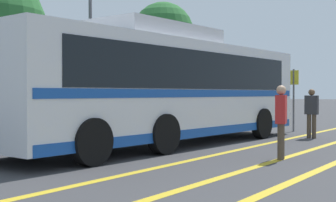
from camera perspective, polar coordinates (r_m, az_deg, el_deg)
name	(u,v)px	position (r m, az deg, el deg)	size (l,w,h in m)	color
ground_plane	(141,148)	(12.92, -3.31, -5.74)	(220.00, 220.00, 0.00)	#38383A
lane_strip_0	(236,150)	(12.49, 8.33, -5.96)	(0.20, 31.27, 0.01)	gold
lane_strip_1	(295,155)	(11.87, 15.20, -6.35)	(0.20, 31.27, 0.01)	gold
curb_strip	(54,134)	(16.87, -13.70, -3.94)	(39.27, 0.36, 0.15)	#99999E
transit_bus	(168,87)	(13.52, -0.05, 1.77)	(11.70, 3.22, 3.39)	silver
pedestrian_0	(281,117)	(10.91, 13.62, -1.95)	(0.46, 0.32, 1.68)	brown
pedestrian_2	(312,110)	(16.31, 17.10, -1.10)	(0.24, 0.43, 1.65)	brown
bus_stop_sign	(294,92)	(19.00, 15.07, 1.05)	(0.07, 0.40, 2.45)	#59595E
street_lamp	(90,23)	(19.91, -9.45, 9.31)	(0.47, 0.47, 6.25)	#59595E
tree_0	(163,33)	(27.09, -0.62, 8.25)	(3.54, 3.54, 6.73)	#513823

